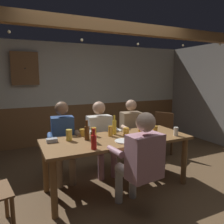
% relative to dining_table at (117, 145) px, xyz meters
% --- Properties ---
extents(ground_plane, '(7.45, 7.45, 0.00)m').
position_rel_dining_table_xyz_m(ground_plane, '(0.00, -0.19, -0.66)').
color(ground_plane, brown).
extents(back_wall_upper, '(6.21, 0.12, 1.47)m').
position_rel_dining_table_xyz_m(back_wall_upper, '(0.00, 2.54, 1.01)').
color(back_wall_upper, beige).
extents(back_wall_wainscot, '(6.21, 0.12, 0.93)m').
position_rel_dining_table_xyz_m(back_wall_wainscot, '(0.00, 2.54, -0.19)').
color(back_wall_wainscot, brown).
rests_on(back_wall_wainscot, ground_plane).
extents(ceiling_beam, '(5.58, 0.14, 0.16)m').
position_rel_dining_table_xyz_m(ceiling_beam, '(0.00, 0.25, 1.66)').
color(ceiling_beam, brown).
extents(dining_table, '(2.09, 0.81, 0.76)m').
position_rel_dining_table_xyz_m(dining_table, '(0.00, 0.00, 0.00)').
color(dining_table, brown).
rests_on(dining_table, ground_plane).
extents(person_0, '(0.52, 0.56, 1.24)m').
position_rel_dining_table_xyz_m(person_0, '(-0.64, 0.63, 0.02)').
color(person_0, '#2D4C84').
rests_on(person_0, ground_plane).
extents(person_1, '(0.56, 0.54, 1.21)m').
position_rel_dining_table_xyz_m(person_1, '(-0.00, 0.62, 0.01)').
color(person_1, silver).
rests_on(person_1, ground_plane).
extents(person_2, '(0.53, 0.57, 1.21)m').
position_rel_dining_table_xyz_m(person_2, '(0.62, 0.64, 0.01)').
color(person_2, '#997F60').
rests_on(person_2, ground_plane).
extents(person_3, '(0.58, 0.57, 1.23)m').
position_rel_dining_table_xyz_m(person_3, '(-0.01, -0.63, 0.03)').
color(person_3, '#B78493').
rests_on(person_3, ground_plane).
extents(chair_empty_near_left, '(0.60, 0.60, 0.88)m').
position_rel_dining_table_xyz_m(chair_empty_near_left, '(1.43, 0.83, -0.18)').
color(chair_empty_near_left, brown).
rests_on(chair_empty_near_left, ground_plane).
extents(table_candle, '(0.04, 0.04, 0.08)m').
position_rel_dining_table_xyz_m(table_candle, '(0.53, 0.19, 0.14)').
color(table_candle, '#F9E08C').
rests_on(table_candle, dining_table).
extents(condiment_caddy, '(0.14, 0.10, 0.05)m').
position_rel_dining_table_xyz_m(condiment_caddy, '(-0.88, 0.19, 0.13)').
color(condiment_caddy, '#B2B7BC').
rests_on(condiment_caddy, dining_table).
extents(plate_0, '(0.24, 0.24, 0.01)m').
position_rel_dining_table_xyz_m(plate_0, '(0.00, -0.19, 0.11)').
color(plate_0, white).
rests_on(plate_0, dining_table).
extents(bottle_0, '(0.07, 0.07, 0.25)m').
position_rel_dining_table_xyz_m(bottle_0, '(-0.47, -0.31, 0.20)').
color(bottle_0, red).
rests_on(bottle_0, dining_table).
extents(bottle_1, '(0.07, 0.07, 0.28)m').
position_rel_dining_table_xyz_m(bottle_1, '(-0.42, 0.09, 0.21)').
color(bottle_1, '#593314').
rests_on(bottle_1, dining_table).
extents(bottle_2, '(0.06, 0.06, 0.29)m').
position_rel_dining_table_xyz_m(bottle_2, '(0.05, 0.20, 0.22)').
color(bottle_2, gold).
rests_on(bottle_2, dining_table).
extents(pint_glass_0, '(0.07, 0.07, 0.15)m').
position_rel_dining_table_xyz_m(pint_glass_0, '(-0.05, 0.13, 0.18)').
color(pint_glass_0, gold).
rests_on(pint_glass_0, dining_table).
extents(pint_glass_1, '(0.07, 0.07, 0.13)m').
position_rel_dining_table_xyz_m(pint_glass_1, '(0.84, -0.26, 0.16)').
color(pint_glass_1, white).
rests_on(pint_glass_1, dining_table).
extents(pint_glass_2, '(0.08, 0.08, 0.10)m').
position_rel_dining_table_xyz_m(pint_glass_2, '(-0.42, 0.31, 0.15)').
color(pint_glass_2, gold).
rests_on(pint_glass_2, dining_table).
extents(pint_glass_3, '(0.06, 0.06, 0.11)m').
position_rel_dining_table_xyz_m(pint_glass_3, '(0.42, 0.07, 0.16)').
color(pint_glass_3, gold).
rests_on(pint_glass_3, dining_table).
extents(pint_glass_4, '(0.08, 0.08, 0.13)m').
position_rel_dining_table_xyz_m(pint_glass_4, '(-0.27, 0.24, 0.16)').
color(pint_glass_4, gold).
rests_on(pint_glass_4, dining_table).
extents(pint_glass_5, '(0.08, 0.08, 0.15)m').
position_rel_dining_table_xyz_m(pint_glass_5, '(-0.65, 0.17, 0.18)').
color(pint_glass_5, '#E5C64C').
rests_on(pint_glass_5, dining_table).
extents(pint_glass_6, '(0.07, 0.07, 0.15)m').
position_rel_dining_table_xyz_m(pint_glass_6, '(0.54, -0.15, 0.18)').
color(pint_glass_6, gold).
rests_on(pint_glass_6, dining_table).
extents(pint_glass_7, '(0.06, 0.06, 0.15)m').
position_rel_dining_table_xyz_m(pint_glass_7, '(-0.40, -0.07, 0.18)').
color(pint_glass_7, '#4C2D19').
rests_on(pint_glass_7, dining_table).
extents(pint_glass_8, '(0.08, 0.08, 0.12)m').
position_rel_dining_table_xyz_m(pint_glass_8, '(0.17, 0.04, 0.16)').
color(pint_glass_8, gold).
rests_on(pint_glass_8, dining_table).
extents(wall_dart_cabinet, '(0.56, 0.15, 0.70)m').
position_rel_dining_table_xyz_m(wall_dart_cabinet, '(-1.03, 2.41, 1.13)').
color(wall_dart_cabinet, brown).
extents(string_lights, '(4.38, 0.04, 0.13)m').
position_rel_dining_table_xyz_m(string_lights, '(0.00, 0.20, 1.49)').
color(string_lights, '#F9EAB2').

